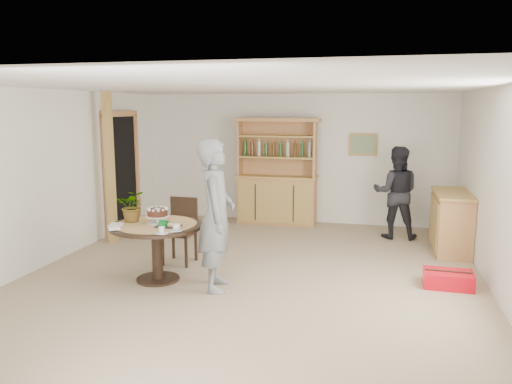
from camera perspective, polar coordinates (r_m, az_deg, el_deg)
The scene contains 17 objects.
ground at distance 6.73m, azimuth -0.59°, elevation -9.83°, with size 7.00×7.00×0.00m, color tan.
room_shell at distance 6.37m, azimuth -0.58°, elevation 5.12°, with size 6.04×7.04×2.52m.
doorway at distance 9.38m, azimuth -15.12°, elevation 2.37°, with size 0.13×1.10×2.18m.
pine_post at distance 8.55m, azimuth -16.36°, elevation 2.60°, with size 0.12×0.12×2.50m, color tan.
hutch at distance 9.69m, azimuth 2.43°, elevation 0.43°, with size 1.62×0.54×2.04m.
sideboard at distance 8.41m, azimuth 21.42°, elevation -3.17°, with size 0.54×1.26×0.94m.
dining_table at distance 6.62m, azimuth -11.29°, elevation -4.89°, with size 1.20×1.20×0.76m.
dining_chair at distance 7.37m, azimuth -8.53°, elevation -3.86°, with size 0.43×0.43×0.95m.
birthday_cake at distance 6.60m, azimuth -11.18°, elevation -2.44°, with size 0.30×0.30×0.20m.
flower_vase at distance 6.73m, azimuth -13.91°, elevation -1.54°, with size 0.38×0.33×0.42m, color #3F7233.
gift_tray at distance 6.38m, azimuth -10.06°, elevation -3.72°, with size 0.30×0.20×0.08m.
coffee_cup_a at distance 6.16m, azimuth -9.06°, elevation -4.03°, with size 0.15×0.15×0.09m.
coffee_cup_b at distance 6.06m, azimuth -10.73°, elevation -4.37°, with size 0.15×0.15×0.08m.
napkins at distance 6.49m, azimuth -15.80°, elevation -3.80°, with size 0.24×0.33×0.03m.
teen_boy at distance 6.14m, azimuth -4.57°, elevation -2.67°, with size 0.68×0.45×1.87m, color slate.
adult_person at distance 8.90m, azimuth 15.70°, elevation -0.06°, with size 0.77×0.60×1.59m, color black.
red_suitcase at distance 6.84m, azimuth 21.08°, elevation -9.28°, with size 0.61×0.42×0.21m.
Camera 1 is at (1.57, -6.14, 2.25)m, focal length 35.00 mm.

